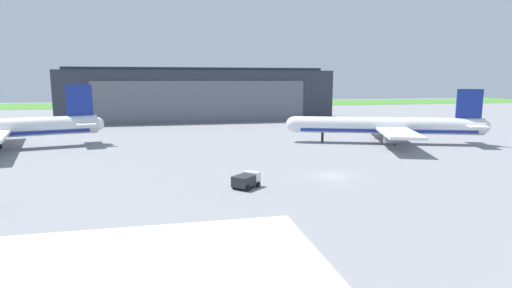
{
  "coord_description": "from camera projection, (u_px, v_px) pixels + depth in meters",
  "views": [
    {
      "loc": [
        -23.36,
        -54.72,
        13.98
      ],
      "look_at": [
        -8.64,
        13.17,
        3.01
      ],
      "focal_mm": 28.65,
      "sensor_mm": 36.0,
      "label": 1
    }
  ],
  "objects": [
    {
      "name": "baggage_tug",
      "position": [
        246.0,
        180.0,
        53.21
      ],
      "size": [
        4.17,
        4.12,
        1.9
      ],
      "color": "silver",
      "rests_on": "ground_plane"
    },
    {
      "name": "maintenance_hangar",
      "position": [
        199.0,
        95.0,
        146.52
      ],
      "size": [
        89.72,
        31.56,
        18.21
      ],
      "color": "#2D333D",
      "rests_on": "ground_plane"
    },
    {
      "name": "ground_plane",
      "position": [
        332.0,
        176.0,
        59.9
      ],
      "size": [
        440.0,
        440.0,
        0.0
      ],
      "primitive_type": "plane",
      "color": "gray"
    },
    {
      "name": "airliner_far_left",
      "position": [
        386.0,
        126.0,
        89.85
      ],
      "size": [
        41.38,
        35.2,
        12.01
      ],
      "color": "white",
      "rests_on": "ground_plane"
    },
    {
      "name": "grass_field_strip",
      "position": [
        209.0,
        104.0,
        236.63
      ],
      "size": [
        440.0,
        56.0,
        0.08
      ],
      "primitive_type": "cube",
      "color": "#488732",
      "rests_on": "ground_plane"
    }
  ]
}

